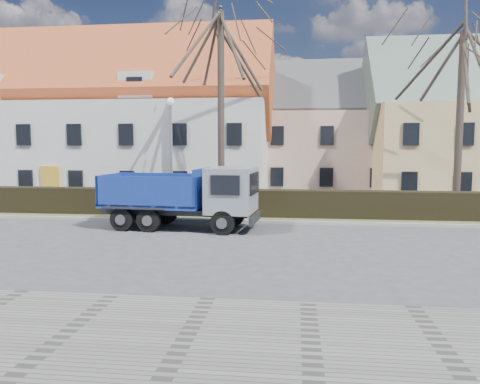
# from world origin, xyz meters

# --- Properties ---
(ground) EXTENTS (120.00, 120.00, 0.00)m
(ground) POSITION_xyz_m (0.00, 0.00, 0.00)
(ground) COLOR #454547
(sidewalk_near) EXTENTS (80.00, 5.00, 0.08)m
(sidewalk_near) POSITION_xyz_m (0.00, -8.50, 0.04)
(sidewalk_near) COLOR slate
(sidewalk_near) RESTS_ON ground
(curb_far) EXTENTS (80.00, 0.30, 0.12)m
(curb_far) POSITION_xyz_m (0.00, 4.60, 0.06)
(curb_far) COLOR gray
(curb_far) RESTS_ON ground
(grass_strip) EXTENTS (80.00, 3.00, 0.10)m
(grass_strip) POSITION_xyz_m (0.00, 6.20, 0.05)
(grass_strip) COLOR #505D34
(grass_strip) RESTS_ON ground
(hedge) EXTENTS (60.00, 0.90, 1.30)m
(hedge) POSITION_xyz_m (0.00, 6.00, 0.65)
(hedge) COLOR black
(hedge) RESTS_ON ground
(building_white) EXTENTS (26.80, 10.80, 9.50)m
(building_white) POSITION_xyz_m (-13.00, 16.00, 4.75)
(building_white) COLOR silver
(building_white) RESTS_ON ground
(building_pink) EXTENTS (10.80, 8.80, 8.00)m
(building_pink) POSITION_xyz_m (4.00, 20.00, 4.00)
(building_pink) COLOR #CAA58F
(building_pink) RESTS_ON ground
(tree_1) EXTENTS (9.20, 9.20, 12.65)m
(tree_1) POSITION_xyz_m (-2.00, 8.50, 6.33)
(tree_1) COLOR #352C25
(tree_1) RESTS_ON ground
(tree_2) EXTENTS (8.00, 8.00, 11.00)m
(tree_2) POSITION_xyz_m (10.00, 8.50, 5.50)
(tree_2) COLOR #352C25
(tree_2) RESTS_ON ground
(dump_truck) EXTENTS (6.89, 3.04, 2.68)m
(dump_truck) POSITION_xyz_m (-3.08, 2.90, 1.34)
(dump_truck) COLOR navy
(dump_truck) RESTS_ON ground
(streetlight) EXTENTS (0.46, 0.46, 5.92)m
(streetlight) POSITION_xyz_m (-4.31, 7.00, 2.96)
(streetlight) COLOR #969899
(streetlight) RESTS_ON ground
(cart_frame) EXTENTS (0.68, 0.56, 0.54)m
(cart_frame) POSITION_xyz_m (-5.77, 3.78, 0.27)
(cart_frame) COLOR silver
(cart_frame) RESTS_ON ground
(parked_car_a) EXTENTS (4.61, 3.01, 1.46)m
(parked_car_a) POSITION_xyz_m (-7.26, 9.61, 0.73)
(parked_car_a) COLOR black
(parked_car_a) RESTS_ON ground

